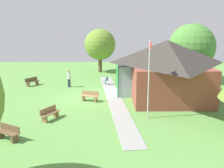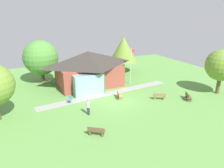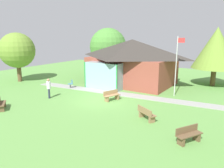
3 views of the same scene
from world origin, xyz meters
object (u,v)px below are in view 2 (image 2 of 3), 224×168
pavilion (88,68)px  bench_front_left (96,131)px  tree_far_east (222,65)px  bench_rear_near_path (119,95)px  bench_lawn_far_right (188,97)px  tree_behind_pavilion_left (41,58)px  visitor_strolling_lawn (88,106)px  flagpole (131,65)px  bench_mid_right (159,96)px  tree_behind_pavilion_right (123,49)px  patio_chair_west (70,100)px

pavilion → bench_front_left: 13.57m
tree_far_east → bench_front_left: bearing=-172.4°
pavilion → bench_rear_near_path: bearing=-75.4°
bench_lawn_far_right → tree_behind_pavilion_left: tree_behind_pavilion_left is taller
bench_lawn_far_right → visitor_strolling_lawn: visitor_strolling_lawn is taller
pavilion → flagpole: bearing=-21.2°
pavilion → flagpole: 6.13m
pavilion → bench_mid_right: size_ratio=6.35×
pavilion → tree_behind_pavilion_right: size_ratio=1.55×
pavilion → tree_far_east: bearing=-36.5°
tree_behind_pavilion_right → bench_lawn_far_right: bearing=-85.6°
visitor_strolling_lawn → tree_behind_pavilion_right: bearing=98.4°
tree_behind_pavilion_left → tree_behind_pavilion_right: 13.74m
flagpole → patio_chair_west: size_ratio=6.16×
bench_mid_right → visitor_strolling_lawn: (-9.12, -0.08, 0.62)m
tree_far_east → visitor_strolling_lawn: bearing=174.9°
bench_mid_right → flagpole: bearing=122.0°
tree_behind_pavilion_left → bench_lawn_far_right: bearing=-44.4°
tree_behind_pavilion_left → tree_far_east: size_ratio=1.09×
flagpole → bench_rear_near_path: (-4.03, -4.22, -2.53)m
bench_front_left → tree_behind_pavilion_right: tree_behind_pavilion_right is taller
bench_rear_near_path → tree_behind_pavilion_right: 12.74m
bench_lawn_far_right → tree_behind_pavilion_right: tree_behind_pavilion_right is taller
visitor_strolling_lawn → tree_behind_pavilion_left: 13.57m
bench_mid_right → patio_chair_west: bearing=-169.5°
bench_front_left → tree_behind_pavilion_right: size_ratio=0.24×
bench_front_left → tree_far_east: 18.43m
bench_lawn_far_right → tree_behind_pavilion_left: 21.06m
patio_chair_west → tree_far_east: size_ratio=0.15×
tree_far_east → tree_behind_pavilion_left: bearing=143.8°
bench_lawn_far_right → bench_rear_near_path: same height
patio_chair_west → visitor_strolling_lawn: visitor_strolling_lawn is taller
bench_rear_near_path → bench_lawn_far_right: bearing=80.2°
bench_front_left → flagpole: bearing=84.9°
flagpole → patio_chair_west: 10.64m
bench_front_left → tree_behind_pavilion_right: 20.92m
pavilion → bench_front_left: pavilion is taller
flagpole → bench_mid_right: (0.20, -6.59, -2.53)m
flagpole → bench_mid_right: size_ratio=3.49×
flagpole → bench_rear_near_path: flagpole is taller
bench_front_left → visitor_strolling_lawn: (0.67, 3.94, 0.62)m
bench_mid_right → visitor_strolling_lawn: 9.14m
visitor_strolling_lawn → tree_behind_pavilion_right: tree_behind_pavilion_right is taller
tree_behind_pavilion_right → tree_far_east: size_ratio=1.07×
bench_front_left → patio_chair_west: (-0.31, 7.65, 0.01)m
pavilion → bench_lawn_far_right: pavilion is taller
flagpole → bench_lawn_far_right: (3.28, -8.19, -2.53)m
visitor_strolling_lawn → tree_far_east: 17.57m
bench_lawn_far_right → patio_chair_west: patio_chair_west is taller
bench_front_left → tree_behind_pavilion_left: 17.41m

